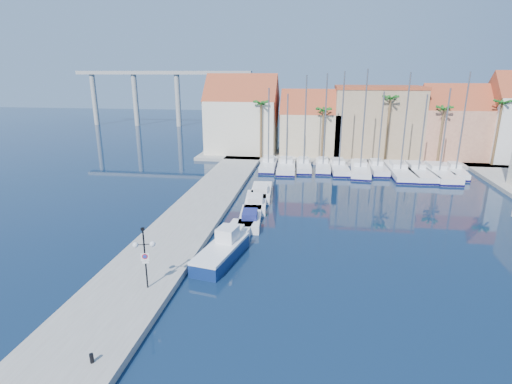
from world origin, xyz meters
TOP-DOWN VIEW (x-y plane):
  - ground at (0.00, 0.00)m, footprint 260.00×260.00m
  - quay_west at (-9.00, 13.50)m, footprint 6.00×77.00m
  - shore_north at (10.00, 48.00)m, footprint 54.00×16.00m
  - lamp_post at (-7.67, -0.69)m, footprint 1.41×0.69m
  - bollard at (-7.47, -7.88)m, footprint 0.20×0.20m
  - fishing_boat at (-3.95, 5.04)m, footprint 3.43×6.90m
  - motorboat_west_0 at (-3.67, 8.76)m, footprint 2.49×6.67m
  - motorboat_west_1 at (-3.07, 13.27)m, footprint 2.61×6.48m
  - motorboat_west_2 at (-3.29, 18.41)m, footprint 2.97×7.22m
  - motorboat_west_3 at (-3.22, 22.30)m, footprint 2.82×7.32m
  - sailboat_0 at (-4.05, 36.68)m, footprint 2.68×8.84m
  - sailboat_1 at (-1.27, 36.30)m, footprint 3.12×10.19m
  - sailboat_2 at (1.30, 36.79)m, footprint 2.67×8.32m
  - sailboat_3 at (4.20, 37.10)m, footprint 2.21×8.25m
  - sailboat_4 at (6.52, 36.60)m, footprint 3.02×9.39m
  - sailboat_5 at (9.60, 35.81)m, footprint 3.43×10.49m
  - sailboat_6 at (12.13, 36.96)m, footprint 2.60×8.76m
  - sailboat_7 at (15.08, 35.52)m, footprint 3.18×11.22m
  - sailboat_8 at (17.51, 35.56)m, footprint 3.77×11.38m
  - sailboat_9 at (20.29, 35.40)m, footprint 3.70×11.57m
  - sailboat_10 at (22.97, 36.54)m, footprint 2.86×8.44m
  - building_0 at (-10.00, 47.00)m, footprint 12.30×9.00m
  - building_1 at (2.00, 47.00)m, footprint 10.30×8.00m
  - building_2 at (13.00, 48.00)m, footprint 14.20×10.20m
  - building_3 at (25.00, 47.00)m, footprint 10.30×8.00m
  - palm_0 at (-6.00, 42.00)m, footprint 2.60×2.60m
  - palm_1 at (4.00, 42.00)m, footprint 2.60×2.60m
  - palm_2 at (14.00, 42.00)m, footprint 2.60×2.60m
  - palm_3 at (22.00, 42.00)m, footprint 2.60×2.60m
  - palm_4 at (30.00, 42.00)m, footprint 2.60×2.60m
  - viaduct at (-39.07, 82.00)m, footprint 48.00×2.20m

SIDE VIEW (x-z plane):
  - ground at x=0.00m, z-range 0.00..0.00m
  - quay_west at x=-9.00m, z-range 0.00..0.50m
  - shore_north at x=10.00m, z-range 0.00..0.50m
  - motorboat_west_0 at x=-3.67m, z-range -0.19..1.21m
  - motorboat_west_1 at x=-3.07m, z-range -0.19..1.21m
  - motorboat_west_2 at x=-3.29m, z-range -0.19..1.21m
  - motorboat_west_3 at x=-3.22m, z-range -0.19..1.21m
  - sailboat_8 at x=17.51m, z-range -5.12..6.24m
  - sailboat_9 at x=20.29m, z-range -5.52..6.65m
  - sailboat_1 at x=-1.27m, z-range -5.04..6.18m
  - sailboat_7 at x=15.08m, z-range -6.52..7.70m
  - sailboat_6 at x=12.13m, z-range -5.21..6.40m
  - sailboat_0 at x=-4.05m, z-range -5.41..6.61m
  - sailboat_5 at x=9.60m, z-range -6.71..7.93m
  - sailboat_4 at x=6.52m, z-range -6.54..7.79m
  - sailboat_2 at x=1.30m, z-range -6.26..7.56m
  - sailboat_3 at x=4.20m, z-range -6.38..7.68m
  - sailboat_10 at x=22.97m, z-range -6.49..7.80m
  - bollard at x=-7.47m, z-range 0.50..1.00m
  - fishing_boat at x=-3.95m, z-range -0.39..1.92m
  - lamp_post at x=-7.67m, z-range 1.17..5.45m
  - building_1 at x=2.00m, z-range -0.20..10.80m
  - building_3 at x=25.00m, z-range -0.14..11.86m
  - building_2 at x=13.00m, z-range 0.51..12.01m
  - building_0 at x=-10.00m, z-range -0.23..13.27m
  - palm_1 at x=4.00m, z-range 3.56..12.71m
  - palm_3 at x=22.00m, z-range 3.78..13.43m
  - palm_0 at x=-6.00m, z-range 4.00..14.15m
  - palm_4 at x=30.00m, z-range 4.22..14.87m
  - palm_2 at x=14.00m, z-range 4.44..15.59m
  - viaduct at x=-39.07m, z-range 3.02..17.47m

